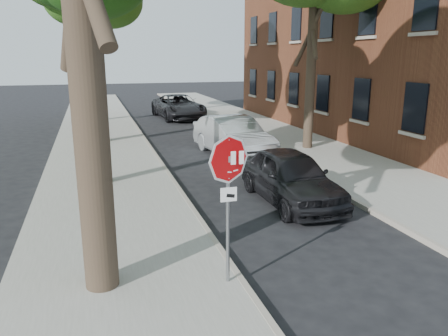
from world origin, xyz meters
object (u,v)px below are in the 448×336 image
(stop_sign, at_px, (228,181))
(car_d, at_px, (178,107))
(car_a, at_px, (290,176))
(car_b, at_px, (233,136))

(stop_sign, bearing_deg, car_d, 81.21)
(car_a, xyz_separation_m, car_d, (0.27, 17.37, 0.03))
(car_a, bearing_deg, car_b, 87.00)
(stop_sign, bearing_deg, car_b, 71.57)
(stop_sign, distance_m, car_d, 21.62)
(car_b, bearing_deg, stop_sign, -116.24)
(car_d, bearing_deg, car_a, -95.80)
(car_b, bearing_deg, car_d, 82.19)
(stop_sign, xyz_separation_m, car_a, (3.03, 3.97, -1.22))
(car_a, distance_m, car_b, 5.94)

